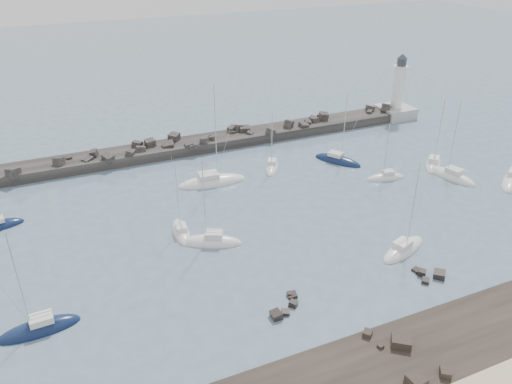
# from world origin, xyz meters

# --- Properties ---
(ground) EXTENTS (400.00, 400.00, 0.00)m
(ground) POSITION_xyz_m (0.00, 0.00, 0.00)
(ground) COLOR slate
(ground) RESTS_ON ground
(rock_shelf) EXTENTS (140.00, 12.17, 1.83)m
(rock_shelf) POSITION_xyz_m (-0.06, -21.98, 0.01)
(rock_shelf) COLOR black
(rock_shelf) RESTS_ON ground
(rock_cluster_near) EXTENTS (4.50, 3.70, 1.53)m
(rock_cluster_near) POSITION_xyz_m (-3.90, -9.11, 0.09)
(rock_cluster_near) COLOR black
(rock_cluster_near) RESTS_ON ground
(rock_cluster_far) EXTENTS (3.92, 3.67, 1.31)m
(rock_cluster_far) POSITION_xyz_m (14.45, -10.99, 0.18)
(rock_cluster_far) COLOR black
(rock_cluster_far) RESTS_ON ground
(breakwater) EXTENTS (115.00, 6.76, 5.12)m
(breakwater) POSITION_xyz_m (-7.33, 37.98, 0.31)
(breakwater) COLOR #282624
(breakwater) RESTS_ON ground
(lighthouse) EXTENTS (7.00, 7.00, 14.60)m
(lighthouse) POSITION_xyz_m (47.00, 38.00, 3.09)
(lighthouse) COLOR #A0A09B
(lighthouse) RESTS_ON ground
(sailboat_2) EXTENTS (8.44, 2.96, 13.34)m
(sailboat_2) POSITION_xyz_m (-29.11, -2.07, 0.15)
(sailboat_2) COLOR #0F1C3E
(sailboat_2) RESTS_ON ground
(sailboat_3) EXTENTS (2.83, 7.22, 11.24)m
(sailboat_3) POSITION_xyz_m (-10.29, 10.32, 0.13)
(sailboat_3) COLOR silver
(sailboat_3) RESTS_ON ground
(sailboat_4) EXTENTS (11.69, 4.46, 17.89)m
(sailboat_4) POSITION_xyz_m (-1.35, 23.05, 0.15)
(sailboat_4) COLOR silver
(sailboat_4) RESTS_ON ground
(sailboat_5) EXTENTS (8.49, 5.87, 13.19)m
(sailboat_5) POSITION_xyz_m (-7.31, 6.22, 0.16)
(sailboat_5) COLOR silver
(sailboat_5) RESTS_ON ground
(sailboat_6) EXTENTS (5.41, 7.12, 11.20)m
(sailboat_6) POSITION_xyz_m (10.15, 24.31, 0.14)
(sailboat_6) COLOR silver
(sailboat_6) RESTS_ON ground
(sailboat_7) EXTENTS (8.86, 5.36, 13.42)m
(sailboat_7) POSITION_xyz_m (15.01, -5.49, 0.14)
(sailboat_7) COLOR silver
(sailboat_7) RESTS_ON ground
(sailboat_8) EXTENTS (7.11, 9.03, 14.16)m
(sailboat_8) POSITION_xyz_m (22.23, 22.11, 0.15)
(sailboat_8) COLOR #0F1C3E
(sailboat_8) RESTS_ON ground
(sailboat_9) EXTENTS (6.90, 3.36, 10.66)m
(sailboat_9) POSITION_xyz_m (25.93, 12.91, 0.14)
(sailboat_9) COLOR silver
(sailboat_9) RESTS_ON ground
(sailboat_10) EXTENTS (4.89, 9.48, 14.42)m
(sailboat_10) POSITION_xyz_m (36.33, 8.95, 0.15)
(sailboat_10) COLOR silver
(sailboat_10) RESTS_ON ground
(sailboat_12) EXTENTS (7.67, 7.39, 13.03)m
(sailboat_12) POSITION_xyz_m (36.99, 14.01, 0.15)
(sailboat_12) COLOR silver
(sailboat_12) RESTS_ON ground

